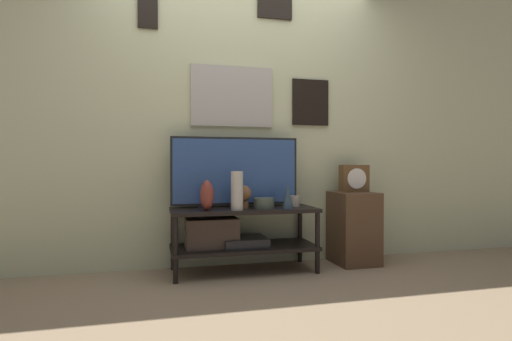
% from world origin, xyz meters
% --- Properties ---
extents(ground_plane, '(12.00, 12.00, 0.00)m').
position_xyz_m(ground_plane, '(0.00, 0.00, 0.00)').
color(ground_plane, '#997F60').
extents(wall_back, '(6.40, 0.08, 2.70)m').
position_xyz_m(wall_back, '(0.00, 0.55, 1.35)').
color(wall_back, beige).
rests_on(wall_back, ground_plane).
extents(media_console, '(1.19, 0.46, 0.53)m').
position_xyz_m(media_console, '(-0.10, 0.27, 0.33)').
color(media_console, black).
rests_on(media_console, ground_plane).
extents(television, '(1.08, 0.05, 0.59)m').
position_xyz_m(television, '(-0.05, 0.37, 0.83)').
color(television, black).
rests_on(television, media_console).
extents(vase_tall_ceramic, '(0.10, 0.10, 0.31)m').
position_xyz_m(vase_tall_ceramic, '(-0.09, 0.14, 0.68)').
color(vase_tall_ceramic, beige).
rests_on(vase_tall_ceramic, media_console).
extents(vase_urn_stoneware, '(0.11, 0.14, 0.24)m').
position_xyz_m(vase_urn_stoneware, '(-0.32, 0.17, 0.64)').
color(vase_urn_stoneware, brown).
rests_on(vase_urn_stoneware, media_console).
extents(vase_slim_bronze, '(0.09, 0.09, 0.22)m').
position_xyz_m(vase_slim_bronze, '(0.34, 0.14, 0.63)').
color(vase_slim_bronze, '#2D4251').
rests_on(vase_slim_bronze, media_console).
extents(vase_wide_bowl, '(0.17, 0.17, 0.08)m').
position_xyz_m(vase_wide_bowl, '(0.16, 0.22, 0.57)').
color(vase_wide_bowl, '#4C5647').
rests_on(vase_wide_bowl, media_console).
extents(candle_jar, '(0.08, 0.08, 0.09)m').
position_xyz_m(candle_jar, '(0.45, 0.29, 0.57)').
color(candle_jar, '#C1B29E').
rests_on(candle_jar, media_console).
extents(decorative_bust, '(0.13, 0.13, 0.19)m').
position_xyz_m(decorative_bust, '(-0.01, 0.25, 0.63)').
color(decorative_bust, brown).
rests_on(decorative_bust, media_console).
extents(side_table, '(0.36, 0.40, 0.64)m').
position_xyz_m(side_table, '(1.01, 0.30, 0.32)').
color(side_table, '#513823').
rests_on(side_table, ground_plane).
extents(mantel_clock, '(0.26, 0.11, 0.24)m').
position_xyz_m(mantel_clock, '(1.05, 0.36, 0.76)').
color(mantel_clock, brown).
rests_on(mantel_clock, side_table).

